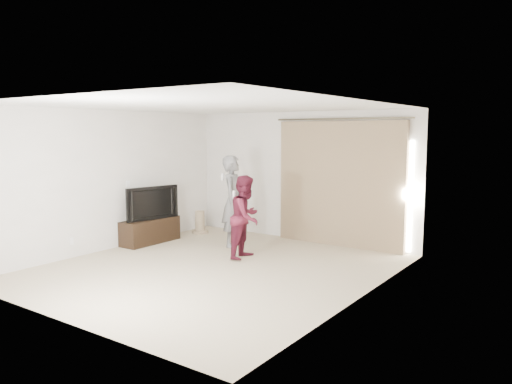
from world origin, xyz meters
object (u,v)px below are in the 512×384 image
person_woman (246,217)px  tv_console (150,231)px  tv (150,203)px  person_man (233,201)px

person_woman → tv_console: bearing=-176.5°
tv → person_woman: bearing=-75.1°
person_man → tv_console: bearing=-153.8°
tv_console → person_man: 1.80m
person_woman → person_man: bearing=140.7°
tv → tv_console: bearing=-168.6°
tv_console → person_man: person_man is taller
person_man → person_woman: person_man is taller
tv → person_woman: 2.27m
tv → person_woman: (2.26, 0.14, -0.08)m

